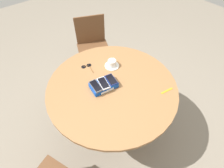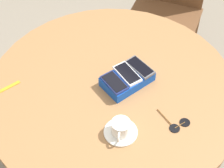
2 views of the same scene
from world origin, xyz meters
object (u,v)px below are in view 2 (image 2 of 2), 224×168
(phone_navy, at_px, (114,83))
(saucer, at_px, (121,132))
(phone_white, at_px, (127,74))
(sunglasses, at_px, (178,124))
(phone_box, at_px, (127,79))
(round_table, at_px, (112,100))
(coffee_cup, at_px, (121,128))
(chair_far_side, at_px, (165,13))
(lanyard_strap, at_px, (7,88))
(phone_gray, at_px, (140,67))

(phone_navy, distance_m, saucer, 0.23)
(phone_white, xyz_separation_m, sunglasses, (0.04, 0.31, -0.05))
(phone_box, distance_m, saucer, 0.27)
(sunglasses, bearing_deg, round_table, -84.79)
(saucer, relative_size, coffee_cup, 1.39)
(round_table, relative_size, phone_white, 7.58)
(chair_far_side, bearing_deg, phone_white, 24.25)
(lanyard_strap, bearing_deg, round_table, 132.86)
(round_table, xyz_separation_m, phone_box, (-0.06, 0.03, 0.12))
(round_table, bearing_deg, phone_gray, 161.40)
(phone_navy, height_order, coffee_cup, coffee_cup)
(phone_box, relative_size, lanyard_strap, 1.99)
(phone_white, height_order, lanyard_strap, phone_white)
(round_table, distance_m, phone_white, 0.17)
(sunglasses, bearing_deg, phone_gray, -109.76)
(phone_box, bearing_deg, phone_gray, 170.26)
(phone_gray, relative_size, coffee_cup, 1.47)
(chair_far_side, bearing_deg, phone_gray, 27.06)
(coffee_cup, distance_m, lanyard_strap, 0.55)
(lanyard_strap, height_order, sunglasses, sunglasses)
(round_table, xyz_separation_m, phone_white, (-0.07, 0.03, 0.15))
(phone_box, distance_m, coffee_cup, 0.27)
(phone_white, height_order, chair_far_side, chair_far_side)
(lanyard_strap, bearing_deg, phone_navy, 130.43)
(phone_box, relative_size, saucer, 1.75)
(round_table, height_order, phone_box, phone_box)
(saucer, height_order, chair_far_side, chair_far_side)
(phone_navy, bearing_deg, phone_white, 173.34)
(phone_box, xyz_separation_m, phone_white, (-0.00, -0.00, 0.03))
(round_table, relative_size, phone_navy, 8.15)
(phone_navy, xyz_separation_m, sunglasses, (-0.04, 0.32, -0.05))
(round_table, distance_m, phone_gray, 0.21)
(lanyard_strap, bearing_deg, phone_white, 136.02)
(round_table, distance_m, chair_far_side, 0.99)
(coffee_cup, distance_m, sunglasses, 0.24)
(phone_white, bearing_deg, phone_navy, -6.66)
(phone_navy, bearing_deg, lanyard_strap, -49.57)
(phone_white, height_order, coffee_cup, coffee_cup)
(round_table, height_order, saucer, saucer)
(phone_navy, xyz_separation_m, lanyard_strap, (0.31, -0.36, -0.05))
(phone_white, xyz_separation_m, saucer, (0.22, 0.16, -0.05))
(phone_white, relative_size, sunglasses, 1.02)
(phone_gray, xyz_separation_m, chair_far_side, (-0.77, -0.39, -0.35))
(coffee_cup, bearing_deg, chair_far_side, -153.18)
(round_table, distance_m, lanyard_strap, 0.47)
(round_table, distance_m, saucer, 0.26)
(round_table, height_order, sunglasses, sunglasses)
(phone_gray, distance_m, saucer, 0.33)
(coffee_cup, bearing_deg, phone_box, -144.83)
(phone_gray, height_order, phone_navy, phone_gray)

